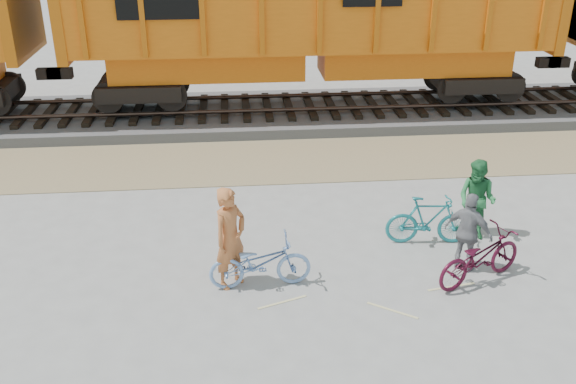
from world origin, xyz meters
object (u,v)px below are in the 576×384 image
bicycle_blue (260,263)px  person_solo (230,238)px  person_man (477,199)px  bicycle_maroon (480,257)px  hopper_car_center (312,18)px  bicycle_teal (428,220)px  person_woman (468,233)px

bicycle_blue → person_solo: size_ratio=0.96×
person_man → bicycle_maroon: bearing=-60.8°
hopper_car_center → person_man: size_ratio=8.62×
hopper_car_center → bicycle_blue: hopper_car_center is taller
person_solo → bicycle_blue: bearing=-56.3°
bicycle_maroon → person_man: (0.49, 1.62, 0.33)m
hopper_car_center → bicycle_maroon: hopper_car_center is taller
bicycle_blue → bicycle_maroon: (3.85, -0.19, 0.02)m
bicycle_maroon → person_man: person_man is taller
bicycle_teal → person_man: (1.00, 0.20, 0.31)m
bicycle_maroon → person_woman: bearing=-11.1°
bicycle_blue → person_solo: bearing=74.8°
bicycle_teal → person_woman: 1.13m
person_solo → person_woman: bearing=-43.6°
bicycle_blue → person_man: 4.59m
bicycle_teal → person_man: 1.07m
person_man → person_woman: 1.36m
bicycle_teal → person_solo: size_ratio=0.90×
hopper_car_center → bicycle_maroon: size_ratio=7.56×
hopper_car_center → person_man: (2.32, -7.82, -2.19)m
bicycle_maroon → person_woman: size_ratio=1.22×
bicycle_teal → person_man: size_ratio=1.03×
bicycle_maroon → person_woman: person_woman is taller
bicycle_blue → person_woman: size_ratio=1.17×
hopper_car_center → bicycle_blue: bearing=-102.4°
bicycle_teal → person_man: person_man is taller
person_solo → bicycle_teal: bearing=-28.8°
bicycle_blue → person_solo: 0.69m
bicycle_teal → person_woman: (0.41, -1.02, 0.26)m
hopper_car_center → person_woman: size_ratio=9.21×
bicycle_teal → bicycle_maroon: (0.51, -1.42, -0.01)m
bicycle_blue → bicycle_maroon: size_ratio=0.96×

